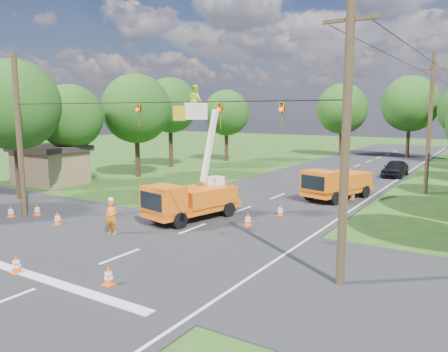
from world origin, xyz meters
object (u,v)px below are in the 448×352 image
Objects in this scene: pole_right_near at (346,137)px; tree_left_f at (226,113)px; traffic_cone_6 at (11,211)px; tree_left_b at (14,105)px; distant_car at (395,168)px; traffic_cone_5 at (37,210)px; traffic_cone_4 at (58,218)px; traffic_cone_7 at (352,195)px; traffic_cone_0 at (16,264)px; tree_left_c at (70,117)px; bucket_truck at (191,192)px; shed at (50,164)px; tree_far_a at (342,109)px; pole_left at (19,137)px; tree_left_d at (136,109)px; traffic_cone_8 at (203,201)px; ground_worker at (112,217)px; tree_left_e at (170,105)px; traffic_cone_1 at (109,276)px; tree_far_b at (410,104)px; pole_right_mid at (430,123)px; traffic_cone_3 at (280,210)px; traffic_cone_2 at (248,219)px; second_truck at (336,184)px.

pole_right_near is 37.99m from tree_left_f.
tree_left_b is (-4.36, 3.42, 5.95)m from traffic_cone_6.
distant_car is 6.28× the size of traffic_cone_5.
traffic_cone_4 is 18.58m from traffic_cone_7.
tree_left_c reaches higher than traffic_cone_0.
traffic_cone_7 is at bearing -38.02° from tree_left_f.
bucket_truck is 17.11m from shed.
tree_left_b is 0.98× the size of tree_far_a.
pole_left reaches higher than bucket_truck.
pole_right_near is 23.23m from tree_left_b.
shed is (-22.68, -6.77, 1.26)m from traffic_cone_7.
tree_left_d is (-8.45, 15.04, 5.77)m from traffic_cone_4.
ground_worker is at bearing -90.94° from traffic_cone_8.
tree_left_e reaches higher than traffic_cone_5.
tree_far_b reaches higher than traffic_cone_1.
traffic_cone_1 is at bearing -58.49° from bucket_truck.
tree_left_b reaches higher than pole_left.
shed is at bearing -94.90° from tree_left_e.
bucket_truck is at bearing -122.23° from pole_right_mid.
traffic_cone_4 is 3.61m from traffic_cone_6.
traffic_cone_4 is at bearing -13.66° from traffic_cone_5.
traffic_cone_8 is at bearing -110.52° from distant_car.
tree_left_d is (-5.50, 15.00, 1.62)m from pole_left.
traffic_cone_6 is at bearing -146.66° from traffic_cone_3.
pole_left is 1.64× the size of shed.
traffic_cone_4 is 25.07m from tree_left_e.
distant_car is at bearing 87.17° from bucket_truck.
traffic_cone_0 is 0.13× the size of shed.
bucket_truck is 23.89m from tree_left_e.
ground_worker is at bearing -87.02° from tree_far_a.
pole_right_near is 1.00× the size of pole_right_mid.
shed is (-23.00, -19.22, 0.86)m from distant_car.
traffic_cone_2 is at bearing -96.75° from distant_car.
tree_left_e reaches higher than shed.
traffic_cone_2 and traffic_cone_6 have the same top height.
traffic_cone_6 is (-12.18, -5.49, 0.00)m from traffic_cone_2.
pole_right_mid is at bearing 47.61° from traffic_cone_6.
bucket_truck is 10.31× the size of traffic_cone_1.
pole_right_mid is 25.65m from tree_far_b.
tree_left_b is (-18.22, -11.20, 5.21)m from second_truck.
tree_far_a is at bearing 71.31° from tree_left_c.
shed is 22.60m from tree_left_f.
tree_left_d is (-16.80, 19.30, 5.77)m from traffic_cone_1.
traffic_cone_0 and traffic_cone_2 have the same top height.
pole_left is (-11.55, -5.08, 4.14)m from traffic_cone_2.
tree_left_e is at bearing 125.27° from traffic_cone_1.
traffic_cone_0 is 31.69m from tree_left_e.
traffic_cone_5 is 1.38m from traffic_cone_6.
traffic_cone_3 is (0.51, 2.86, 0.00)m from traffic_cone_2.
tree_far_b is at bearing 107.31° from second_truck.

